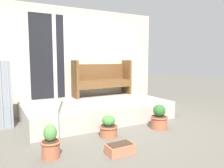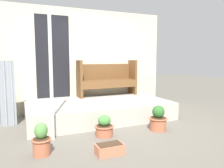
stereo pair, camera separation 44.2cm
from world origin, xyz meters
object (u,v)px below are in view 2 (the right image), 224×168
(bench, at_px, (107,78))
(flower_pot_left, at_px, (41,141))
(flower_pot_middle, at_px, (104,127))
(support_post, at_px, (51,76))
(planter_box_rect, at_px, (110,149))
(flower_pot_right, at_px, (158,119))

(bench, distance_m, flower_pot_left, 2.98)
(flower_pot_left, bearing_deg, bench, 50.09)
(flower_pot_middle, bearing_deg, bench, 67.02)
(support_post, bearing_deg, flower_pot_left, -112.52)
(planter_box_rect, bearing_deg, flower_pot_right, 26.50)
(flower_pot_left, xyz_separation_m, flower_pot_right, (2.13, 0.27, 0.00))
(flower_pot_left, relative_size, flower_pot_right, 1.00)
(flower_pot_right, xyz_separation_m, planter_box_rect, (-1.24, -0.62, -0.13))
(bench, bearing_deg, flower_pot_middle, -114.31)
(planter_box_rect, bearing_deg, bench, 69.12)
(flower_pot_middle, bearing_deg, planter_box_rect, -104.98)
(support_post, distance_m, planter_box_rect, 1.49)
(bench, distance_m, flower_pot_middle, 2.15)
(support_post, height_order, bench, support_post)
(flower_pot_right, bearing_deg, support_post, 171.70)
(planter_box_rect, bearing_deg, flower_pot_middle, 75.02)
(flower_pot_middle, xyz_separation_m, flower_pot_right, (1.06, -0.08, 0.04))
(support_post, bearing_deg, flower_pot_right, -8.30)
(bench, xyz_separation_m, flower_pot_left, (-1.86, -2.23, -0.65))
(flower_pot_middle, bearing_deg, support_post, 167.01)
(flower_pot_left, height_order, planter_box_rect, flower_pot_left)
(flower_pot_left, distance_m, planter_box_rect, 0.96)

